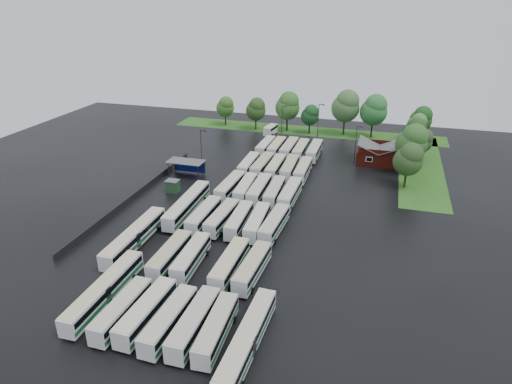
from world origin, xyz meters
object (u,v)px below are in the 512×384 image
(artic_bus_east, at_px, (247,340))
(minibus, at_px, (271,130))
(brick_building, at_px, (379,155))
(artic_bus_west_a, at_px, (105,290))

(artic_bus_east, bearing_deg, minibus, 104.15)
(brick_building, height_order, artic_bus_west_a, brick_building)
(artic_bus_east, height_order, minibus, artic_bus_east)
(artic_bus_east, relative_size, minibus, 2.68)
(artic_bus_east, bearing_deg, brick_building, 81.76)
(brick_building, xyz_separation_m, minibus, (-31.09, 15.48, -0.41))
(artic_bus_west_a, height_order, minibus, artic_bus_west_a)
(brick_building, bearing_deg, artic_bus_west_a, -116.52)
(artic_bus_west_a, height_order, artic_bus_east, artic_bus_west_a)
(brick_building, distance_m, artic_bus_west_a, 73.71)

